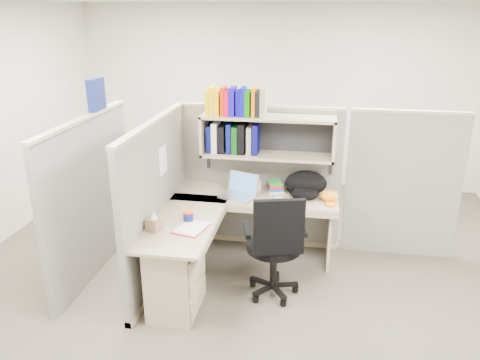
% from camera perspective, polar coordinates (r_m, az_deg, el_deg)
% --- Properties ---
extents(ground, '(6.00, 6.00, 0.00)m').
position_cam_1_polar(ground, '(4.84, 0.87, -12.34)').
color(ground, '#37312A').
rests_on(ground, ground).
extents(room_shell, '(6.00, 6.00, 6.00)m').
position_cam_1_polar(room_shell, '(4.20, 0.99, 6.67)').
color(room_shell, beige).
rests_on(room_shell, ground).
extents(cubicle, '(3.79, 1.84, 1.95)m').
position_cam_1_polar(cubicle, '(4.90, -2.49, -0.07)').
color(cubicle, '#5E5E59').
rests_on(cubicle, ground).
extents(desk, '(1.74, 1.75, 0.73)m').
position_cam_1_polar(desk, '(4.45, -4.95, -8.98)').
color(desk, gray).
rests_on(desk, ground).
extents(laptop, '(0.45, 0.45, 0.25)m').
position_cam_1_polar(laptop, '(4.87, -0.32, -0.80)').
color(laptop, '#BABABF').
rests_on(laptop, desk).
extents(backpack, '(0.45, 0.36, 0.26)m').
position_cam_1_polar(backpack, '(4.96, 8.02, -0.58)').
color(backpack, black).
rests_on(backpack, desk).
extents(orange_cap, '(0.22, 0.24, 0.10)m').
position_cam_1_polar(orange_cap, '(4.92, 10.82, -1.93)').
color(orange_cap, orange).
rests_on(orange_cap, desk).
extents(snack_canister, '(0.10, 0.10, 0.10)m').
position_cam_1_polar(snack_canister, '(4.41, -6.33, -4.33)').
color(snack_canister, navy).
rests_on(snack_canister, desk).
extents(tissue_box, '(0.15, 0.15, 0.18)m').
position_cam_1_polar(tissue_box, '(4.24, -10.46, -4.93)').
color(tissue_box, '#8C664F').
rests_on(tissue_box, desk).
extents(mouse, '(0.10, 0.08, 0.04)m').
position_cam_1_polar(mouse, '(4.90, 4.66, -2.12)').
color(mouse, '#8DB1C8').
rests_on(mouse, desk).
extents(paper_cup, '(0.09, 0.09, 0.10)m').
position_cam_1_polar(paper_cup, '(5.11, 2.17, -0.69)').
color(paper_cup, white).
rests_on(paper_cup, desk).
extents(book_stack, '(0.23, 0.27, 0.11)m').
position_cam_1_polar(book_stack, '(5.11, 4.28, -0.70)').
color(book_stack, gray).
rests_on(book_stack, desk).
extents(loose_paper, '(0.30, 0.36, 0.00)m').
position_cam_1_polar(loose_paper, '(4.29, -5.90, -5.76)').
color(loose_paper, white).
rests_on(loose_paper, desk).
extents(task_chair, '(0.61, 0.57, 1.08)m').
position_cam_1_polar(task_chair, '(4.44, 4.20, -9.87)').
color(task_chair, black).
rests_on(task_chair, ground).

